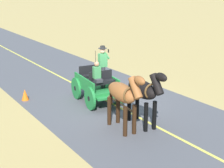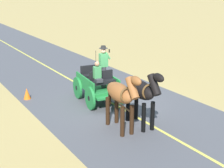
{
  "view_description": "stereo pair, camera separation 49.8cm",
  "coord_description": "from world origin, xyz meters",
  "views": [
    {
      "loc": [
        7.46,
        11.19,
        4.98
      ],
      "look_at": [
        0.39,
        0.71,
        1.1
      ],
      "focal_mm": 53.09,
      "sensor_mm": 36.0,
      "label": 1
    },
    {
      "loc": [
        7.04,
        11.46,
        4.98
      ],
      "look_at": [
        0.39,
        0.71,
        1.1
      ],
      "focal_mm": 53.09,
      "sensor_mm": 36.0,
      "label": 2
    }
  ],
  "objects": [
    {
      "name": "ground_plane",
      "position": [
        0.0,
        0.0,
        0.0
      ],
      "size": [
        200.0,
        200.0,
        0.0
      ],
      "primitive_type": "plane",
      "color": "tan"
    },
    {
      "name": "traffic_cone",
      "position": [
        2.93,
        -2.4,
        0.25
      ],
      "size": [
        0.32,
        0.32,
        0.5
      ],
      "primitive_type": "cone",
      "color": "orange",
      "rests_on": "ground"
    },
    {
      "name": "horse_near_side",
      "position": [
        0.35,
        2.65,
        1.32
      ],
      "size": [
        0.68,
        2.14,
        2.21
      ],
      "color": "black",
      "rests_on": "ground"
    },
    {
      "name": "road_surface",
      "position": [
        0.0,
        0.0,
        0.0
      ],
      "size": [
        6.64,
        160.0,
        0.01
      ],
      "primitive_type": "cube",
      "color": "#4C4C51",
      "rests_on": "ground"
    },
    {
      "name": "road_centre_stripe",
      "position": [
        0.0,
        0.0,
        0.01
      ],
      "size": [
        0.12,
        160.0,
        0.0
      ],
      "primitive_type": "cube",
      "color": "#DBCC4C",
      "rests_on": "road_surface"
    },
    {
      "name": "horse_off_side",
      "position": [
        1.17,
        2.55,
        1.32
      ],
      "size": [
        0.68,
        2.14,
        2.21
      ],
      "color": "brown",
      "rests_on": "ground"
    },
    {
      "name": "horse_drawn_carriage",
      "position": [
        0.4,
        -0.41,
        0.82
      ],
      "size": [
        1.69,
        4.51,
        2.5
      ],
      "color": "#1E7233",
      "rests_on": "ground"
    }
  ]
}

